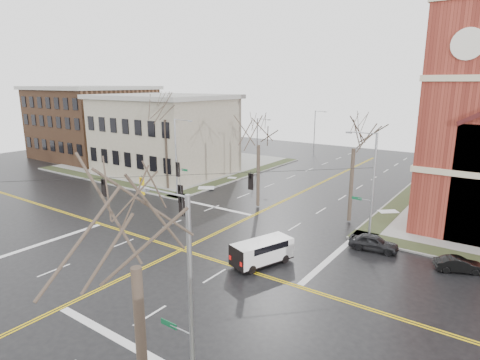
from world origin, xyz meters
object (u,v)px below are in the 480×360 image
Objects in this scene: cargo_van at (264,250)px; tree_nw_far at (165,115)px; signal_pole_se at (187,297)px; tree_nw_near at (259,141)px; parked_car_b at (459,265)px; tree_ne at (354,144)px; signal_pole_ne at (371,182)px; streetlight_north_b at (315,130)px; streetlight_north_a at (258,143)px; signal_pole_nw at (177,155)px; tree_se at (135,253)px; parked_car_a at (374,243)px.

cargo_van is 0.39× the size of tree_nw_far.
signal_pole_se is 0.91× the size of tree_nw_near.
tree_ne reaches higher than parked_car_b.
streetlight_north_b is (-21.97, 36.50, -0.48)m from signal_pole_ne.
streetlight_north_a is 31.73m from cargo_van.
tree_ne is at bearing 7.93° from signal_pole_nw.
signal_pole_se is 4.32m from tree_se.
tree_ne is at bearing 29.78° from parked_car_a.
parked_car_a reaches higher than parked_car_b.
signal_pole_ne is 1.00× the size of signal_pole_se.
tree_ne is (-4.04, 5.44, 7.01)m from parked_car_a.
signal_pole_ne is 12.82m from tree_nw_near.
signal_pole_ne is 42.61m from streetlight_north_b.
tree_ne is at bearing 35.92° from parked_car_b.
parked_car_a is at bearing -62.84° from signal_pole_ne.
signal_pole_ne is at bearing -7.94° from tree_nw_near.
tree_se is (22.62, -42.45, 3.57)m from streetlight_north_a.
signal_pole_nw is 1.12× the size of streetlight_north_b.
tree_se is (22.62, -62.45, 3.57)m from streetlight_north_b.
streetlight_north_b is at bearing 83.66° from tree_nw_far.
signal_pole_nw is 5.65m from tree_nw_far.
signal_pole_nw is 2.77× the size of parked_car_b.
tree_se reaches higher than signal_pole_ne.
signal_pole_se is 1.12× the size of streetlight_north_b.
streetlight_north_a is at bearing -90.00° from streetlight_north_b.
signal_pole_nw is 0.91× the size of tree_nw_near.
signal_pole_ne is at bearing 91.42° from tree_se.
signal_pole_se is at bearing 134.61° from parked_car_b.
tree_ne is at bearing 101.61° from cargo_van.
streetlight_north_b is 45.75m from parked_car_a.
parked_car_a is at bearing -53.45° from tree_ne.
parked_car_a is at bearing -17.62° from tree_nw_near.
signal_pole_se is at bearing -84.09° from tree_ne.
signal_pole_nw is 24.53m from parked_car_a.
tree_nw_far is (-25.86, 24.49, 4.40)m from signal_pole_se.
tree_ne is at bearing 133.82° from signal_pole_ne.
tree_nw_near is (10.15, 1.74, 2.26)m from signal_pole_nw.
signal_pole_nw is 2.36× the size of parked_car_a.
cargo_van is at bearing -69.38° from streetlight_north_b.
tree_ne is at bearing -60.21° from streetlight_north_b.
streetlight_north_a is at bearing 143.10° from signal_pole_ne.
cargo_van is at bearing -55.48° from tree_nw_near.
streetlight_north_a is at bearing 119.09° from signal_pole_se.
signal_pole_se is at bearing -45.45° from signal_pole_nw.
streetlight_north_b is 0.80× the size of tree_nw_near.
tree_nw_far is at bearing 172.19° from cargo_van.
signal_pole_ne is 0.70× the size of tree_nw_far.
tree_ne is (-10.21, 5.73, 7.12)m from parked_car_b.
streetlight_north_a is 30.44m from parked_car_a.
parked_car_b is (12.09, 6.86, -0.53)m from cargo_van.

